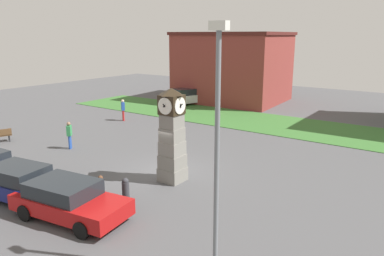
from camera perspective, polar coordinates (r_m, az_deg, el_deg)
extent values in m
plane|color=#4C4C4F|center=(19.26, -3.90, -6.85)|extent=(72.53, 72.53, 0.00)
cube|color=gray|center=(18.18, -2.98, -7.03)|extent=(1.08, 1.08, 0.66)
cube|color=gray|center=(17.95, -3.01, -5.07)|extent=(1.03, 1.03, 0.66)
cube|color=gray|center=(17.75, -3.04, -3.07)|extent=(0.97, 0.97, 0.66)
cube|color=gray|center=(17.57, -3.07, -1.02)|extent=(0.91, 0.91, 0.66)
cube|color=slate|center=(17.41, -3.09, 1.07)|extent=(0.85, 0.85, 0.66)
cube|color=#2D2316|center=(17.25, -3.13, 3.59)|extent=(0.94, 0.94, 0.90)
cylinder|color=white|center=(17.63, -2.14, 3.82)|extent=(0.77, 0.04, 0.77)
cube|color=black|center=(17.65, -2.09, 3.84)|extent=(0.06, 0.12, 0.17)
cube|color=black|center=(17.65, -2.09, 3.84)|extent=(0.04, 0.29, 0.08)
cylinder|color=white|center=(16.88, -4.16, 3.34)|extent=(0.77, 0.04, 0.77)
cube|color=black|center=(16.86, -4.21, 3.33)|extent=(0.06, 0.18, 0.08)
cube|color=black|center=(16.86, -4.21, 3.33)|extent=(0.04, 0.23, 0.24)
cylinder|color=white|center=(16.96, -1.83, 3.42)|extent=(0.04, 0.77, 0.77)
cube|color=black|center=(16.94, -1.77, 3.41)|extent=(0.08, 0.06, 0.18)
cube|color=black|center=(16.94, -1.77, 3.41)|extent=(0.25, 0.04, 0.22)
cylinder|color=white|center=(17.55, -4.38, 3.75)|extent=(0.04, 0.77, 0.77)
cube|color=black|center=(17.57, -4.44, 3.76)|extent=(0.15, 0.06, 0.15)
cube|color=black|center=(17.57, -4.44, 3.76)|extent=(0.28, 0.04, 0.16)
pyramid|color=#2D2316|center=(17.15, -3.15, 5.59)|extent=(0.98, 0.98, 0.32)
cylinder|color=brown|center=(16.87, -13.70, -8.83)|extent=(0.25, 0.25, 0.83)
sphere|color=brown|center=(16.70, -13.79, -7.41)|extent=(0.22, 0.22, 0.22)
cylinder|color=#333338|center=(15.92, -10.05, -9.75)|extent=(0.30, 0.30, 0.98)
sphere|color=#333338|center=(15.72, -10.14, -7.97)|extent=(0.27, 0.27, 0.27)
cylinder|color=black|center=(19.70, -24.74, -6.69)|extent=(0.65, 0.26, 0.64)
cube|color=navy|center=(17.51, -24.24, -8.27)|extent=(4.56, 2.50, 0.62)
cube|color=#1E2328|center=(17.55, -25.11, -6.20)|extent=(2.61, 2.05, 0.60)
cylinder|color=black|center=(17.19, -18.98, -9.11)|extent=(0.67, 0.32, 0.64)
cylinder|color=black|center=(16.13, -23.48, -11.10)|extent=(0.67, 0.32, 0.64)
cylinder|color=black|center=(19.10, -24.71, -7.32)|extent=(0.67, 0.32, 0.64)
cube|color=#A51111|center=(15.27, -17.97, -10.98)|extent=(4.79, 2.62, 0.61)
cube|color=#1E2328|center=(15.27, -19.05, -8.67)|extent=(2.74, 2.17, 0.57)
cylinder|color=black|center=(15.13, -11.43, -11.85)|extent=(0.66, 0.31, 0.64)
cylinder|color=black|center=(13.88, -16.46, -14.67)|extent=(0.66, 0.31, 0.64)
cylinder|color=black|center=(16.91, -19.05, -9.51)|extent=(0.66, 0.31, 0.64)
cylinder|color=black|center=(15.80, -24.08, -11.70)|extent=(0.66, 0.31, 0.64)
cube|color=silver|center=(38.00, -0.42, 4.61)|extent=(3.53, 4.99, 0.76)
cube|color=#1E2328|center=(37.71, -0.87, 5.60)|extent=(2.61, 3.02, 0.61)
cylinder|color=black|center=(39.57, 0.63, 4.51)|extent=(0.45, 0.68, 0.64)
cylinder|color=black|center=(38.06, 2.14, 4.12)|extent=(0.45, 0.68, 0.64)
cylinder|color=black|center=(38.11, -2.98, 4.12)|extent=(0.45, 0.68, 0.64)
cylinder|color=black|center=(36.54, -1.55, 3.71)|extent=(0.45, 0.68, 0.64)
cylinder|color=#262628|center=(27.81, -26.15, -1.24)|extent=(0.06, 0.06, 0.45)
cylinder|color=#262628|center=(27.42, -26.04, -1.42)|extent=(0.06, 0.06, 0.45)
cylinder|color=red|center=(31.08, -10.39, 1.86)|extent=(0.14, 0.14, 0.87)
cylinder|color=red|center=(31.27, -10.45, 1.93)|extent=(0.14, 0.14, 0.87)
cube|color=#264CA5|center=(31.03, -10.48, 3.27)|extent=(0.47, 0.43, 0.65)
sphere|color=beige|center=(30.95, -10.52, 4.07)|extent=(0.23, 0.23, 0.23)
cylinder|color=#264CA5|center=(24.19, -18.15, -2.12)|extent=(0.14, 0.14, 0.84)
cylinder|color=#264CA5|center=(24.37, -18.03, -1.99)|extent=(0.14, 0.14, 0.84)
cube|color=#338C4C|center=(24.10, -18.22, -0.38)|extent=(0.44, 0.46, 0.63)
sphere|color=#8C664C|center=(24.00, -18.30, 0.61)|extent=(0.23, 0.23, 0.23)
cylinder|color=slate|center=(10.34, 3.79, -5.03)|extent=(0.14, 0.14, 6.95)
cube|color=silver|center=(9.78, 4.14, 15.31)|extent=(0.50, 0.24, 0.24)
cube|color=maroon|center=(40.09, 6.28, 9.01)|extent=(10.71, 9.44, 6.83)
cube|color=#4F1E1B|center=(39.95, 6.42, 14.11)|extent=(11.03, 9.72, 0.30)
cube|color=#386B2D|center=(29.69, 15.20, 0.21)|extent=(43.52, 6.63, 0.04)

